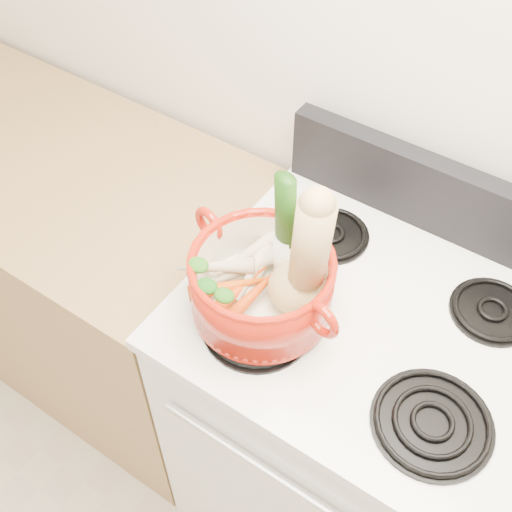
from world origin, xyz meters
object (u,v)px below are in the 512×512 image
Objects in this scene: dutch_oven at (262,284)px; leek at (286,232)px; squash at (303,257)px; stove_body at (351,424)px.

leek is (0.01, 0.06, 0.11)m from dutch_oven.
squash reaches higher than dutch_oven.
squash is (0.07, 0.02, 0.11)m from dutch_oven.
dutch_oven is 0.12m from leek.
stove_body is at bearing 33.22° from leek.
squash is (-0.13, -0.10, 0.68)m from stove_body.
squash is 0.07m from leek.
squash is at bearing 32.05° from dutch_oven.
stove_body is 3.05× the size of leek.
stove_body is 0.72m from leek.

